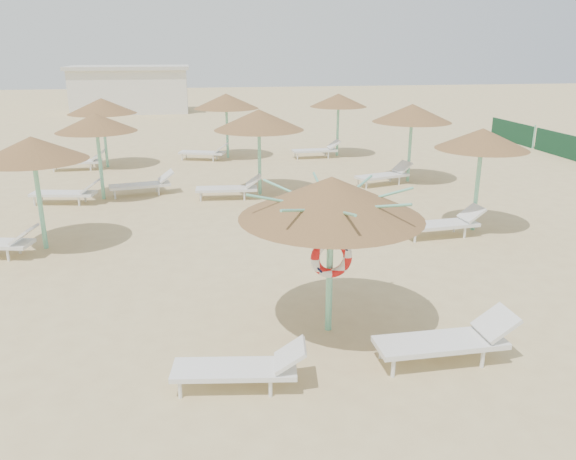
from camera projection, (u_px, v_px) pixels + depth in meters
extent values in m
plane|color=#D0B97F|center=(310.00, 343.00, 9.07)|extent=(120.00, 120.00, 0.00)
cylinder|color=#77CEAA|center=(330.00, 269.00, 9.16)|extent=(0.11, 0.11, 2.21)
cone|color=olive|center=(331.00, 197.00, 8.78)|extent=(2.95, 2.95, 0.66)
cylinder|color=#77CEAA|center=(331.00, 213.00, 8.86)|extent=(0.20, 0.20, 0.12)
cylinder|color=#77CEAA|center=(373.00, 199.00, 8.90)|extent=(1.33, 0.04, 0.34)
cylinder|color=#77CEAA|center=(353.00, 192.00, 9.32)|extent=(0.97, 0.97, 0.34)
cylinder|color=#77CEAA|center=(322.00, 190.00, 9.43)|extent=(0.04, 1.33, 0.34)
cylinder|color=#77CEAA|center=(296.00, 194.00, 9.17)|extent=(0.97, 0.97, 0.34)
cylinder|color=#77CEAA|center=(289.00, 202.00, 8.69)|extent=(1.33, 0.04, 0.34)
cylinder|color=#77CEAA|center=(307.00, 210.00, 8.27)|extent=(0.97, 0.97, 0.34)
cylinder|color=#77CEAA|center=(342.00, 212.00, 8.16)|extent=(0.04, 1.33, 0.34)
cylinder|color=#77CEAA|center=(370.00, 207.00, 8.42)|extent=(0.97, 0.97, 0.34)
torus|color=red|center=(331.00, 258.00, 8.99)|extent=(0.69, 0.15, 0.69)
cylinder|color=white|center=(180.00, 390.00, 7.61)|extent=(0.05, 0.05, 0.25)
cylinder|color=white|center=(185.00, 371.00, 8.04)|extent=(0.05, 0.05, 0.25)
cylinder|color=white|center=(270.00, 388.00, 7.64)|extent=(0.05, 0.05, 0.25)
cylinder|color=white|center=(270.00, 370.00, 8.07)|extent=(0.05, 0.05, 0.25)
cube|color=white|center=(234.00, 369.00, 7.79)|extent=(1.79, 0.80, 0.07)
cube|color=white|center=(290.00, 355.00, 7.74)|extent=(0.51, 0.60, 0.33)
cylinder|color=white|center=(393.00, 368.00, 8.09)|extent=(0.06, 0.06, 0.29)
cylinder|color=white|center=(381.00, 350.00, 8.57)|extent=(0.06, 0.06, 0.29)
cylinder|color=white|center=(483.00, 359.00, 8.33)|extent=(0.06, 0.06, 0.29)
cylinder|color=white|center=(466.00, 342.00, 8.81)|extent=(0.06, 0.06, 0.29)
cube|color=white|center=(440.00, 343.00, 8.42)|extent=(1.97, 0.67, 0.08)
cube|color=white|center=(496.00, 323.00, 8.49)|extent=(0.51, 0.63, 0.38)
cylinder|color=#77CEAA|center=(40.00, 201.00, 12.97)|extent=(0.11, 0.11, 2.30)
cone|color=olive|center=(32.00, 148.00, 12.59)|extent=(2.42, 2.42, 0.54)
cylinder|color=#77CEAA|center=(34.00, 159.00, 12.66)|extent=(0.20, 0.20, 0.12)
cylinder|color=white|center=(8.00, 255.00, 12.47)|extent=(0.06, 0.06, 0.28)
cylinder|color=white|center=(19.00, 248.00, 12.94)|extent=(0.06, 0.06, 0.28)
cube|color=white|center=(24.00, 234.00, 12.56)|extent=(0.61, 0.69, 0.36)
cylinder|color=#77CEAA|center=(100.00, 163.00, 17.28)|extent=(0.11, 0.11, 2.30)
cone|color=olive|center=(96.00, 122.00, 16.89)|extent=(2.42, 2.42, 0.54)
cylinder|color=#77CEAA|center=(97.00, 130.00, 16.96)|extent=(0.20, 0.20, 0.12)
cylinder|color=white|center=(34.00, 201.00, 16.82)|extent=(0.06, 0.06, 0.28)
cylinder|color=white|center=(42.00, 197.00, 17.30)|extent=(0.06, 0.06, 0.28)
cylinder|color=white|center=(79.00, 202.00, 16.79)|extent=(0.06, 0.06, 0.28)
cylinder|color=white|center=(85.00, 197.00, 17.27)|extent=(0.06, 0.06, 0.28)
cube|color=white|center=(63.00, 194.00, 16.99)|extent=(1.98, 0.96, 0.08)
cube|color=white|center=(90.00, 186.00, 16.90)|extent=(0.59, 0.68, 0.36)
cylinder|color=white|center=(115.00, 195.00, 17.56)|extent=(0.06, 0.06, 0.28)
cylinder|color=white|center=(114.00, 191.00, 18.01)|extent=(0.06, 0.06, 0.28)
cylinder|color=white|center=(159.00, 191.00, 18.00)|extent=(0.06, 0.06, 0.28)
cylinder|color=white|center=(157.00, 188.00, 18.45)|extent=(0.06, 0.06, 0.28)
cube|color=white|center=(140.00, 185.00, 17.99)|extent=(1.98, 0.96, 0.08)
cube|color=white|center=(166.00, 176.00, 18.19)|extent=(0.59, 0.68, 0.36)
cylinder|color=#77CEAA|center=(105.00, 138.00, 21.92)|extent=(0.11, 0.11, 2.30)
cone|color=olive|center=(102.00, 106.00, 21.53)|extent=(2.60, 2.60, 0.59)
cylinder|color=#77CEAA|center=(102.00, 112.00, 21.61)|extent=(0.20, 0.20, 0.12)
cylinder|color=white|center=(54.00, 169.00, 21.31)|extent=(0.06, 0.06, 0.28)
cylinder|color=white|center=(56.00, 166.00, 21.78)|extent=(0.06, 0.06, 0.28)
cylinder|color=white|center=(91.00, 167.00, 21.55)|extent=(0.06, 0.06, 0.28)
cylinder|color=white|center=(92.00, 165.00, 22.02)|extent=(0.06, 0.06, 0.28)
cube|color=white|center=(76.00, 162.00, 21.63)|extent=(1.91, 0.67, 0.08)
cube|color=white|center=(98.00, 155.00, 21.71)|extent=(0.50, 0.61, 0.36)
cylinder|color=#77CEAA|center=(259.00, 159.00, 17.83)|extent=(0.11, 0.11, 2.30)
cone|color=olive|center=(259.00, 120.00, 17.45)|extent=(2.82, 2.82, 0.63)
cylinder|color=#77CEAA|center=(259.00, 127.00, 17.52)|extent=(0.20, 0.20, 0.12)
cylinder|color=white|center=(201.00, 197.00, 17.29)|extent=(0.06, 0.06, 0.28)
cylinder|color=white|center=(201.00, 193.00, 17.77)|extent=(0.06, 0.06, 0.28)
cylinder|color=white|center=(244.00, 196.00, 17.41)|extent=(0.06, 0.06, 0.28)
cylinder|color=white|center=(244.00, 192.00, 17.89)|extent=(0.06, 0.06, 0.28)
cube|color=white|center=(227.00, 189.00, 17.54)|extent=(1.94, 0.76, 0.08)
cube|color=white|center=(254.00, 181.00, 17.54)|extent=(0.53, 0.63, 0.36)
cylinder|color=#77CEAA|center=(227.00, 131.00, 23.82)|extent=(0.11, 0.11, 2.30)
cone|color=olive|center=(226.00, 101.00, 23.43)|extent=(2.72, 2.72, 0.61)
cylinder|color=#77CEAA|center=(226.00, 107.00, 23.51)|extent=(0.20, 0.20, 0.12)
cylinder|color=white|center=(182.00, 157.00, 23.48)|extent=(0.06, 0.06, 0.28)
cylinder|color=white|center=(186.00, 155.00, 23.94)|extent=(0.06, 0.06, 0.28)
cylinder|color=white|center=(213.00, 158.00, 23.26)|extent=(0.06, 0.06, 0.28)
cylinder|color=white|center=(217.00, 156.00, 23.73)|extent=(0.06, 0.06, 0.28)
cube|color=white|center=(202.00, 153.00, 23.53)|extent=(2.00, 1.21, 0.08)
cube|color=white|center=(222.00, 148.00, 23.32)|extent=(0.65, 0.73, 0.36)
cylinder|color=#77CEAA|center=(477.00, 187.00, 14.32)|extent=(0.11, 0.11, 2.30)
cone|color=olive|center=(482.00, 139.00, 13.93)|extent=(2.30, 2.30, 0.52)
cylinder|color=#77CEAA|center=(481.00, 148.00, 14.01)|extent=(0.20, 0.20, 0.12)
cylinder|color=white|center=(415.00, 237.00, 13.67)|extent=(0.06, 0.06, 0.28)
cylinder|color=white|center=(406.00, 231.00, 14.13)|extent=(0.06, 0.06, 0.28)
cylinder|color=white|center=(465.00, 233.00, 13.98)|extent=(0.06, 0.06, 0.28)
cylinder|color=white|center=(454.00, 227.00, 14.44)|extent=(0.06, 0.06, 0.28)
cube|color=white|center=(440.00, 225.00, 14.03)|extent=(1.94, 0.77, 0.08)
cube|color=white|center=(472.00, 213.00, 14.15)|extent=(0.53, 0.64, 0.36)
cylinder|color=#77CEAA|center=(410.00, 149.00, 19.59)|extent=(0.11, 0.11, 2.30)
cone|color=olive|center=(412.00, 113.00, 19.20)|extent=(2.71, 2.71, 0.61)
cylinder|color=#77CEAA|center=(412.00, 120.00, 19.28)|extent=(0.20, 0.20, 0.12)
cylinder|color=white|center=(366.00, 185.00, 18.80)|extent=(0.06, 0.06, 0.28)
cylinder|color=white|center=(358.00, 182.00, 19.23)|extent=(0.06, 0.06, 0.28)
cylinder|color=white|center=(399.00, 181.00, 19.37)|extent=(0.06, 0.06, 0.28)
cylinder|color=white|center=(390.00, 178.00, 19.80)|extent=(0.06, 0.06, 0.28)
cube|color=white|center=(382.00, 176.00, 19.30)|extent=(2.00, 1.14, 0.08)
cube|color=white|center=(402.00, 167.00, 19.58)|extent=(0.64, 0.71, 0.36)
cylinder|color=#77CEAA|center=(338.00, 129.00, 24.30)|extent=(0.11, 0.11, 2.30)
cone|color=olive|center=(338.00, 100.00, 23.91)|extent=(2.44, 2.44, 0.55)
cylinder|color=#77CEAA|center=(338.00, 106.00, 23.99)|extent=(0.20, 0.20, 0.12)
cylinder|color=white|center=(297.00, 156.00, 23.68)|extent=(0.06, 0.06, 0.28)
cylinder|color=white|center=(295.00, 154.00, 24.14)|extent=(0.06, 0.06, 0.28)
cylinder|color=white|center=(328.00, 155.00, 23.94)|extent=(0.06, 0.06, 0.28)
cylinder|color=white|center=(325.00, 153.00, 24.40)|extent=(0.06, 0.06, 0.28)
cube|color=white|center=(314.00, 151.00, 24.01)|extent=(1.92, 0.69, 0.08)
cube|color=white|center=(334.00, 144.00, 24.09)|extent=(0.51, 0.62, 0.36)
cube|color=silver|center=(131.00, 91.00, 40.46)|extent=(8.00, 4.00, 3.00)
cube|color=beige|center=(129.00, 68.00, 39.95)|extent=(8.40, 4.40, 0.25)
cube|color=#1B5130|center=(562.00, 145.00, 24.24)|extent=(0.08, 3.80, 1.00)
cube|color=#1B5130|center=(512.00, 132.00, 27.99)|extent=(0.08, 3.80, 1.00)
cylinder|color=#77CEAA|center=(534.00, 137.00, 26.19)|extent=(0.08, 0.08, 1.10)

